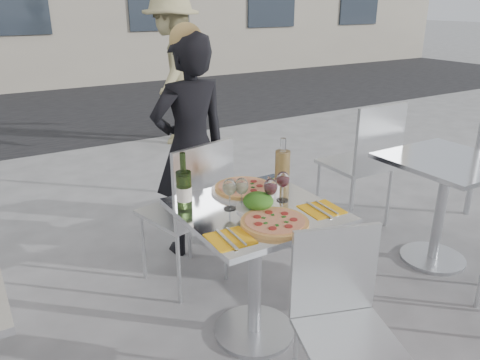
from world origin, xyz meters
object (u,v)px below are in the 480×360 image
salad_plate (258,203)px  wineglass_red_a (271,188)px  napkin_right (322,209)px  pizza_near (275,222)px  carafe (282,169)px  woman_diner (191,148)px  sugar_shaker (273,186)px  chair_far (192,204)px  wineglass_white_a (229,188)px  pizza_far (244,189)px  napkin_left (230,238)px  main_table (255,246)px  pedestrian_b (173,70)px  wineglass_white_b (242,187)px  chair_near (342,312)px  wine_bottle (184,189)px  side_table_right (444,189)px  wineglass_red_b (283,180)px  side_chair_rfar (366,156)px

salad_plate → wineglass_red_a: wineglass_red_a is taller
wineglass_red_a → napkin_right: 0.27m
pizza_near → carafe: 0.44m
woman_diner → sugar_shaker: 0.94m
chair_far → carafe: carafe is taller
pizza_near → wineglass_white_a: (-0.09, 0.26, 0.10)m
pizza_far → napkin_left: (-0.33, -0.43, -0.01)m
main_table → wineglass_white_a: bearing=151.2°
main_table → pedestrian_b: 3.92m
chair_far → wineglass_white_b: bearing=78.4°
main_table → chair_near: bearing=-86.4°
pizza_near → napkin_left: bearing=-176.2°
wine_bottle → wineglass_red_a: bearing=-28.0°
napkin_left → napkin_right: size_ratio=1.00×
wineglass_red_a → napkin_left: bearing=-152.3°
pizza_near → napkin_right: bearing=2.7°
pizza_near → wineglass_red_a: 0.20m
side_table_right → wineglass_red_b: bearing=179.5°
pizza_far → napkin_right: (0.20, -0.40, -0.01)m
side_chair_rfar → wineglass_white_b: size_ratio=6.44×
chair_near → wineglass_red_a: size_ratio=5.35×
wine_bottle → wineglass_red_b: size_ratio=1.87×
sugar_shaker → wineglass_red_a: 0.18m
wineglass_red_b → napkin_left: 0.50m
wineglass_red_b → woman_diner: bearing=91.6°
side_table_right → wineglass_red_b: (-1.33, 0.01, 0.32)m
sugar_shaker → chair_far: bearing=116.0°
main_table → wineglass_white_a: size_ratio=4.76×
wineglass_white_b → napkin_left: (-0.21, -0.25, -0.11)m
chair_near → wineglass_white_a: 0.77m
chair_far → wine_bottle: wine_bottle is taller
wineglass_red_b → napkin_left: (-0.44, -0.22, -0.11)m
sugar_shaker → wineglass_white_a: (-0.28, -0.03, 0.06)m
woman_diner → wineglass_white_b: (-0.20, -0.99, 0.09)m
salad_plate → wineglass_red_b: wineglass_red_b is taller
chair_far → pizza_near: chair_far is taller
pizza_near → wineglass_white_b: 0.26m
side_table_right → woman_diner: size_ratio=0.49×
side_table_right → wine_bottle: (-1.81, 0.16, 0.32)m
salad_plate → pizza_far: bearing=75.5°
main_table → wineglass_red_b: 0.36m
chair_far → wineglass_white_a: 0.60m
woman_diner → pizza_far: (-0.08, -0.82, -0.00)m
chair_far → side_table_right: bearing=146.6°
wine_bottle → napkin_left: bearing=-83.9°
side_chair_rfar → carafe: carafe is taller
main_table → napkin_right: bearing=-34.1°
wineglass_white_a → woman_diner: bearing=75.3°
side_chair_rfar → napkin_left: side_chair_rfar is taller
wineglass_white_b → napkin_right: bearing=-34.6°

